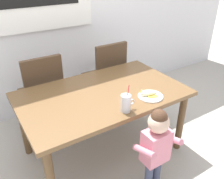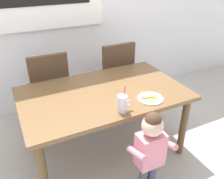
% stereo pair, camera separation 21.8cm
% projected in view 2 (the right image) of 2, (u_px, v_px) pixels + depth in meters
% --- Properties ---
extents(ground_plane, '(24.00, 24.00, 0.00)m').
position_uv_depth(ground_plane, '(104.00, 149.00, 2.61)').
color(ground_plane, '#B7B2A8').
extents(dining_table, '(1.56, 0.96, 0.72)m').
position_uv_depth(dining_table, '(103.00, 99.00, 2.31)').
color(dining_table, brown).
rests_on(dining_table, ground).
extents(dining_chair_left, '(0.44, 0.44, 0.96)m').
position_uv_depth(dining_chair_left, '(49.00, 86.00, 2.74)').
color(dining_chair_left, '#4C3826').
rests_on(dining_chair_left, ground).
extents(dining_chair_right, '(0.44, 0.45, 0.96)m').
position_uv_depth(dining_chair_right, '(114.00, 73.00, 3.06)').
color(dining_chair_right, '#4C3826').
rests_on(dining_chair_right, ground).
extents(toddler_standing, '(0.33, 0.24, 0.84)m').
position_uv_depth(toddler_standing, '(151.00, 146.00, 1.88)').
color(toddler_standing, '#3F4760').
rests_on(toddler_standing, ground).
extents(milk_cup, '(0.13, 0.08, 0.25)m').
position_uv_depth(milk_cup, '(123.00, 105.00, 1.94)').
color(milk_cup, silver).
rests_on(milk_cup, dining_table).
extents(snack_plate, '(0.23, 0.23, 0.01)m').
position_uv_depth(snack_plate, '(150.00, 98.00, 2.14)').
color(snack_plate, white).
rests_on(snack_plate, dining_table).
extents(peeled_banana, '(0.18, 0.13, 0.07)m').
position_uv_depth(peeled_banana, '(149.00, 96.00, 2.13)').
color(peeled_banana, '#F4EAC6').
rests_on(peeled_banana, snack_plate).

